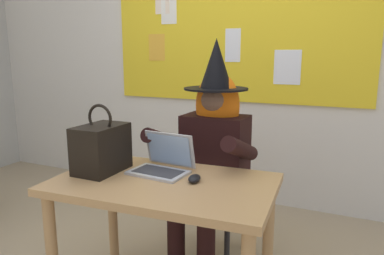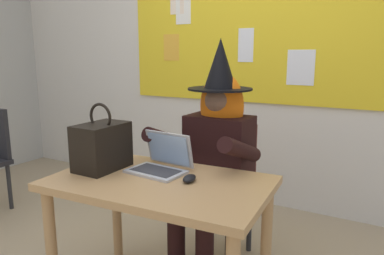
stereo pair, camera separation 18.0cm
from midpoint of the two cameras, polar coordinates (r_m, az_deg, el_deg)
wall_back_bulletin at (r=3.39m, az=10.40°, el=10.95°), size 5.92×1.88×2.68m
desk_main at (r=1.93m, az=-2.44°, el=-11.35°), size 1.18×0.76×0.74m
chair_at_desk at (r=2.53m, az=6.95°, el=-8.46°), size 0.44×0.44×0.91m
person_costumed at (r=2.34m, az=5.87°, el=-2.60°), size 0.60×0.67×1.48m
laptop at (r=2.01m, az=-2.38°, el=-5.59°), size 0.33×0.27×0.21m
computer_mouse at (r=1.85m, az=2.38°, el=-8.10°), size 0.08×0.11×0.03m
handbag at (r=2.07m, az=-11.69°, el=-2.88°), size 0.20×0.30×0.38m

